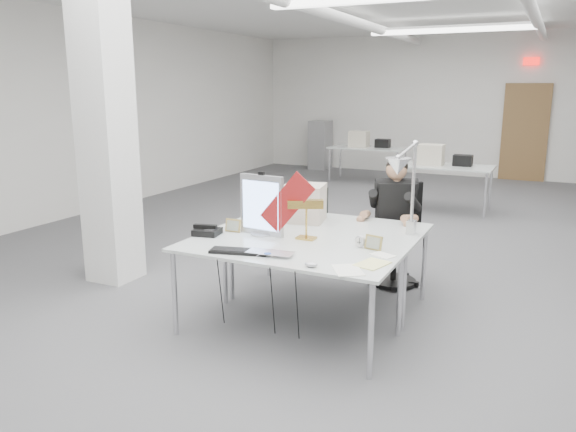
# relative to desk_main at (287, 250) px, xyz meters

# --- Properties ---
(room_shell) EXTENTS (10.04, 14.04, 3.24)m
(room_shell) POSITION_rel_desk_main_xyz_m (0.04, 2.63, 0.95)
(room_shell) COLOR #4F4F51
(room_shell) RESTS_ON ground
(desk_main) EXTENTS (1.80, 0.90, 0.02)m
(desk_main) POSITION_rel_desk_main_xyz_m (0.00, 0.00, 0.00)
(desk_main) COLOR silver
(desk_main) RESTS_ON room_shell
(desk_second) EXTENTS (1.80, 0.90, 0.02)m
(desk_second) POSITION_rel_desk_main_xyz_m (0.00, 0.90, 0.00)
(desk_second) COLOR silver
(desk_second) RESTS_ON room_shell
(bg_desk_a) EXTENTS (1.60, 0.80, 0.02)m
(bg_desk_a) POSITION_rel_desk_main_xyz_m (0.20, 5.50, 0.00)
(bg_desk_a) COLOR silver
(bg_desk_a) RESTS_ON room_shell
(bg_desk_b) EXTENTS (1.60, 0.80, 0.02)m
(bg_desk_b) POSITION_rel_desk_main_xyz_m (-1.80, 7.70, 0.00)
(bg_desk_b) COLOR silver
(bg_desk_b) RESTS_ON room_shell
(filing_cabinet) EXTENTS (0.45, 0.55, 1.20)m
(filing_cabinet) POSITION_rel_desk_main_xyz_m (-3.50, 9.15, -0.14)
(filing_cabinet) COLOR gray
(filing_cabinet) RESTS_ON room_shell
(office_chair) EXTENTS (0.72, 0.72, 1.11)m
(office_chair) POSITION_rel_desk_main_xyz_m (0.46, 1.61, -0.19)
(office_chair) COLOR black
(office_chair) RESTS_ON room_shell
(seated_person) EXTENTS (0.62, 0.68, 0.81)m
(seated_person) POSITION_rel_desk_main_xyz_m (0.46, 1.56, 0.16)
(seated_person) COLOR black
(seated_person) RESTS_ON office_chair
(monitor) EXTENTS (0.43, 0.09, 0.53)m
(monitor) POSITION_rel_desk_main_xyz_m (-0.39, 0.30, 0.28)
(monitor) COLOR #B4B4B9
(monitor) RESTS_ON desk_main
(pennant) EXTENTS (0.50, 0.04, 0.54)m
(pennant) POSITION_rel_desk_main_xyz_m (-0.12, 0.26, 0.33)
(pennant) COLOR maroon
(pennant) RESTS_ON monitor
(keyboard) EXTENTS (0.49, 0.26, 0.02)m
(keyboard) POSITION_rel_desk_main_xyz_m (-0.28, -0.27, 0.02)
(keyboard) COLOR black
(keyboard) RESTS_ON desk_main
(laptop) EXTENTS (0.39, 0.27, 0.03)m
(laptop) POSITION_rel_desk_main_xyz_m (-0.03, -0.28, 0.03)
(laptop) COLOR silver
(laptop) RESTS_ON desk_main
(mouse) EXTENTS (0.11, 0.08, 0.04)m
(mouse) POSITION_rel_desk_main_xyz_m (0.37, -0.36, 0.03)
(mouse) COLOR #B5B5BA
(mouse) RESTS_ON desk_main
(bankers_lamp) EXTENTS (0.32, 0.23, 0.34)m
(bankers_lamp) POSITION_rel_desk_main_xyz_m (0.02, 0.33, 0.18)
(bankers_lamp) COLOR #C3873D
(bankers_lamp) RESTS_ON desk_main
(desk_phone) EXTENTS (0.25, 0.23, 0.05)m
(desk_phone) POSITION_rel_desk_main_xyz_m (-0.82, 0.08, 0.04)
(desk_phone) COLOR black
(desk_phone) RESTS_ON desk_main
(picture_frame_left) EXTENTS (0.15, 0.05, 0.12)m
(picture_frame_left) POSITION_rel_desk_main_xyz_m (-0.67, 0.27, 0.07)
(picture_frame_left) COLOR tan
(picture_frame_left) RESTS_ON desk_main
(picture_frame_right) EXTENTS (0.16, 0.07, 0.12)m
(picture_frame_right) POSITION_rel_desk_main_xyz_m (0.64, 0.27, 0.07)
(picture_frame_right) COLOR #AE974B
(picture_frame_right) RESTS_ON desk_main
(desk_clock) EXTENTS (0.10, 0.07, 0.09)m
(desk_clock) POSITION_rel_desk_main_xyz_m (0.52, 0.29, 0.06)
(desk_clock) COLOR #BBBBC0
(desk_clock) RESTS_ON desk_main
(paper_stack_a) EXTENTS (0.31, 0.33, 0.01)m
(paper_stack_a) POSITION_rel_desk_main_xyz_m (0.63, -0.31, 0.02)
(paper_stack_a) COLOR white
(paper_stack_a) RESTS_ON desk_main
(paper_stack_b) EXTENTS (0.25, 0.30, 0.01)m
(paper_stack_b) POSITION_rel_desk_main_xyz_m (0.75, -0.10, 0.02)
(paper_stack_b) COLOR #FFFC98
(paper_stack_b) RESTS_ON desk_main
(paper_stack_c) EXTENTS (0.21, 0.19, 0.01)m
(paper_stack_c) POSITION_rel_desk_main_xyz_m (0.75, 0.15, 0.02)
(paper_stack_c) COLOR white
(paper_stack_c) RESTS_ON desk_main
(beige_monitor) EXTENTS (0.44, 0.42, 0.36)m
(beige_monitor) POSITION_rel_desk_main_xyz_m (-0.26, 0.93, 0.19)
(beige_monitor) COLOR beige
(beige_monitor) RESTS_ON desk_second
(architect_lamp) EXTENTS (0.45, 0.65, 0.80)m
(architect_lamp) POSITION_rel_desk_main_xyz_m (0.79, 0.64, 0.41)
(architect_lamp) COLOR silver
(architect_lamp) RESTS_ON desk_second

